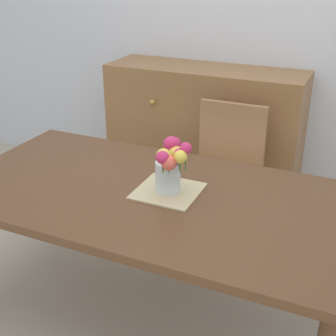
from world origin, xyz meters
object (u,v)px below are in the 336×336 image
at_px(chair_far, 225,167).
at_px(dresser, 203,135).
at_px(dining_table, 151,206).
at_px(flower_vase, 171,164).

xyz_separation_m(chair_far, dresser, (-0.33, 0.51, -0.02)).
bearing_deg(dining_table, dresser, 99.54).
height_order(chair_far, dresser, dresser).
bearing_deg(dining_table, flower_vase, 11.71).
xyz_separation_m(dresser, flower_vase, (0.32, -1.31, 0.37)).
relative_size(chair_far, dresser, 0.64).
height_order(dresser, flower_vase, dresser).
relative_size(dining_table, chair_far, 2.08).
bearing_deg(dresser, dining_table, -80.46).
distance_m(dining_table, flower_vase, 0.24).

